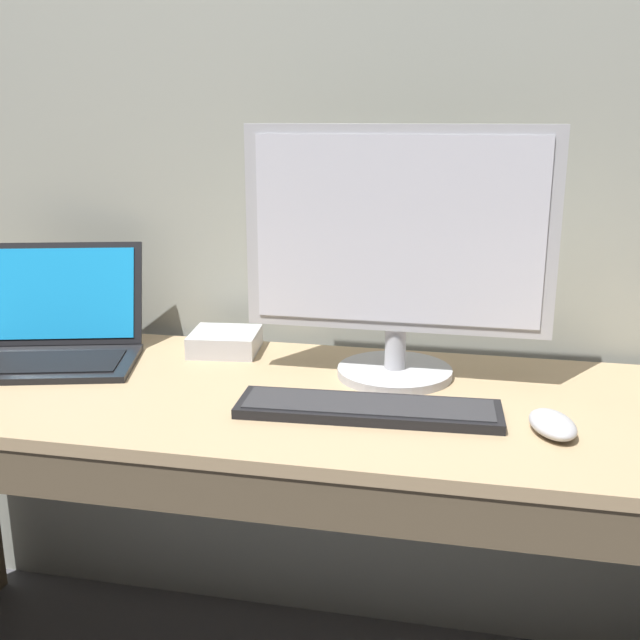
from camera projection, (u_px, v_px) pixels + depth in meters
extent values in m
cube|color=#9EA093|center=(316.00, 3.00, 1.53)|extent=(4.11, 0.04, 2.86)
cube|color=tan|center=(277.00, 396.00, 1.40)|extent=(1.76, 0.59, 0.02)
cube|color=brown|center=(230.00, 492.00, 1.15)|extent=(1.69, 0.02, 0.08)
cube|color=black|center=(52.00, 364.00, 1.52)|extent=(0.37, 0.29, 0.01)
cube|color=black|center=(50.00, 362.00, 1.51)|extent=(0.30, 0.20, 0.00)
cube|color=black|center=(67.00, 294.00, 1.63)|extent=(0.33, 0.17, 0.21)
cube|color=#198CD8|center=(66.00, 293.00, 1.63)|extent=(0.30, 0.15, 0.19)
cylinder|color=#B7B7BC|center=(395.00, 372.00, 1.47)|extent=(0.22, 0.22, 0.02)
cylinder|color=#B7B7BC|center=(395.00, 348.00, 1.45)|extent=(0.04, 0.04, 0.08)
cube|color=#B7B7BC|center=(398.00, 230.00, 1.38)|extent=(0.57, 0.03, 0.38)
cube|color=silver|center=(397.00, 232.00, 1.37)|extent=(0.53, 0.00, 0.34)
cube|color=black|center=(368.00, 409.00, 1.28)|extent=(0.46, 0.14, 0.02)
cube|color=#2D2D30|center=(368.00, 404.00, 1.28)|extent=(0.43, 0.12, 0.00)
ellipsoid|color=#B7B7BC|center=(553.00, 424.00, 1.20)|extent=(0.10, 0.13, 0.03)
cube|color=silver|center=(225.00, 342.00, 1.61)|extent=(0.16, 0.15, 0.04)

